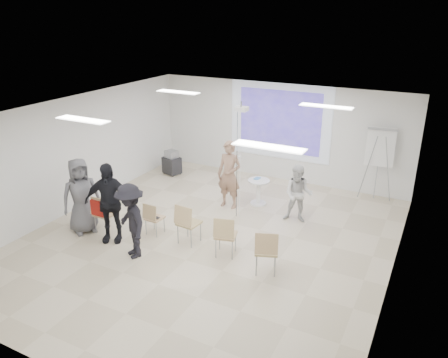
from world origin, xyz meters
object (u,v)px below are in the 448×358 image
at_px(player_left, 229,170).
at_px(flipchart_easel, 380,148).
at_px(chair_center, 187,221).
at_px(chair_right_far, 266,249).
at_px(pedestal_table, 259,190).
at_px(player_right, 298,191).
at_px(audience_left, 108,197).
at_px(laptop, 155,217).
at_px(chair_right_inner, 225,233).
at_px(audience_mid, 130,216).
at_px(chair_far_left, 86,209).
at_px(chair_left_inner, 153,216).
at_px(audience_outer, 81,192).
at_px(chair_left_mid, 103,212).
at_px(av_cart, 172,163).

distance_m(player_left, flipchart_easel, 4.17).
height_order(chair_center, chair_right_far, chair_center).
bearing_deg(player_left, pedestal_table, 37.64).
relative_size(player_right, audience_left, 0.76).
bearing_deg(pedestal_table, player_left, -142.55).
relative_size(chair_center, chair_right_far, 1.00).
height_order(player_right, flipchart_easel, flipchart_easel).
bearing_deg(flipchart_easel, laptop, -141.25).
height_order(chair_right_inner, audience_mid, audience_mid).
bearing_deg(audience_left, chair_center, -2.58).
bearing_deg(player_left, chair_far_left, -134.30).
bearing_deg(chair_right_inner, chair_left_inner, 162.27).
bearing_deg(chair_left_inner, flipchart_easel, 48.76).
bearing_deg(laptop, audience_mid, 101.26).
bearing_deg(chair_right_far, audience_outer, 162.43).
relative_size(chair_left_mid, chair_right_inner, 1.01).
xyz_separation_m(pedestal_table, player_left, (-0.65, -0.50, 0.64)).
height_order(player_right, laptop, player_right).
bearing_deg(chair_left_mid, pedestal_table, 52.32).
height_order(player_left, audience_mid, player_left).
bearing_deg(laptop, chair_center, 176.30).
bearing_deg(flipchart_easel, chair_right_far, -112.37).
height_order(chair_far_left, flipchart_easel, flipchart_easel).
bearing_deg(chair_right_far, chair_center, 150.28).
bearing_deg(chair_right_inner, chair_left_mid, 172.32).
distance_m(chair_left_mid, chair_right_inner, 3.07).
xyz_separation_m(chair_far_left, audience_left, (1.01, -0.25, 0.61)).
bearing_deg(chair_center, audience_mid, -123.41).
xyz_separation_m(player_right, chair_right_far, (0.20, -2.57, -0.24)).
bearing_deg(laptop, av_cart, -59.81).
xyz_separation_m(audience_outer, av_cart, (-0.31, 4.26, -0.67)).
bearing_deg(av_cart, audience_outer, -69.10).
bearing_deg(chair_far_left, chair_left_inner, 4.84).
height_order(laptop, av_cart, av_cart).
xyz_separation_m(player_left, av_cart, (-2.79, 1.40, -0.68)).
bearing_deg(chair_far_left, flipchart_easel, 31.28).
distance_m(player_left, audience_left, 3.31).
distance_m(player_left, player_right, 1.93).
relative_size(player_left, chair_right_far, 2.13).
bearing_deg(pedestal_table, player_right, -21.06).
xyz_separation_m(audience_mid, av_cart, (-2.08, 4.64, -0.59)).
relative_size(pedestal_table, chair_left_inner, 0.90).
relative_size(laptop, av_cart, 0.38).
xyz_separation_m(chair_left_inner, audience_outer, (-1.59, -0.61, 0.55)).
xyz_separation_m(chair_left_mid, audience_left, (0.37, -0.16, 0.52)).
relative_size(pedestal_table, chair_far_left, 0.91).
height_order(chair_far_left, audience_outer, audience_outer).
bearing_deg(chair_left_inner, audience_mid, -77.76).
relative_size(player_right, audience_outer, 0.80).
xyz_separation_m(laptop, audience_mid, (0.17, -1.07, 0.51)).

